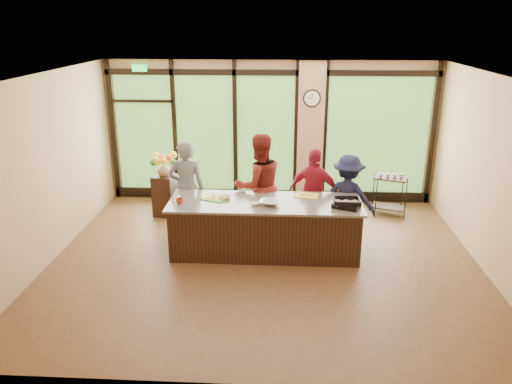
# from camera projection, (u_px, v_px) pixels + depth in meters

# --- Properties ---
(floor) EXTENTS (7.00, 7.00, 0.00)m
(floor) POSITION_uv_depth(u_px,v_px,m) (264.00, 260.00, 8.28)
(floor) COLOR brown
(floor) RESTS_ON ground
(ceiling) EXTENTS (7.00, 7.00, 0.00)m
(ceiling) POSITION_uv_depth(u_px,v_px,m) (265.00, 76.00, 7.30)
(ceiling) COLOR white
(ceiling) RESTS_ON back_wall
(back_wall) EXTENTS (7.00, 0.00, 7.00)m
(back_wall) POSITION_uv_depth(u_px,v_px,m) (270.00, 132.00, 10.62)
(back_wall) COLOR tan
(back_wall) RESTS_ON floor
(left_wall) EXTENTS (0.00, 6.00, 6.00)m
(left_wall) POSITION_uv_depth(u_px,v_px,m) (46.00, 170.00, 7.98)
(left_wall) COLOR tan
(left_wall) RESTS_ON floor
(right_wall) EXTENTS (0.00, 6.00, 6.00)m
(right_wall) POSITION_uv_depth(u_px,v_px,m) (494.00, 177.00, 7.60)
(right_wall) COLOR tan
(right_wall) RESTS_ON floor
(window_wall) EXTENTS (6.90, 0.12, 3.00)m
(window_wall) POSITION_uv_depth(u_px,v_px,m) (278.00, 138.00, 10.60)
(window_wall) COLOR tan
(window_wall) RESTS_ON floor
(island_base) EXTENTS (3.10, 1.00, 0.88)m
(island_base) POSITION_uv_depth(u_px,v_px,m) (265.00, 228.00, 8.42)
(island_base) COLOR black
(island_base) RESTS_ON floor
(countertop) EXTENTS (3.20, 1.10, 0.04)m
(countertop) POSITION_uv_depth(u_px,v_px,m) (265.00, 203.00, 8.27)
(countertop) COLOR slate
(countertop) RESTS_ON island_base
(wall_clock) EXTENTS (0.36, 0.04, 0.36)m
(wall_clock) POSITION_uv_depth(u_px,v_px,m) (312.00, 98.00, 10.20)
(wall_clock) COLOR black
(wall_clock) RESTS_ON window_wall
(cook_left) EXTENTS (0.70, 0.51, 1.78)m
(cook_left) POSITION_uv_depth(u_px,v_px,m) (187.00, 188.00, 9.01)
(cook_left) COLOR slate
(cook_left) RESTS_ON floor
(cook_midleft) EXTENTS (1.13, 1.03, 1.90)m
(cook_midleft) POSITION_uv_depth(u_px,v_px,m) (259.00, 186.00, 8.95)
(cook_midleft) COLOR maroon
(cook_midleft) RESTS_ON floor
(cook_midright) EXTENTS (1.03, 0.69, 1.63)m
(cook_midright) POSITION_uv_depth(u_px,v_px,m) (314.00, 193.00, 9.00)
(cook_midright) COLOR maroon
(cook_midright) RESTS_ON floor
(cook_right) EXTENTS (1.13, 0.86, 1.55)m
(cook_right) POSITION_uv_depth(u_px,v_px,m) (347.00, 197.00, 8.88)
(cook_right) COLOR #181A35
(cook_right) RESTS_ON floor
(roasting_pan) EXTENTS (0.51, 0.46, 0.07)m
(roasting_pan) POSITION_uv_depth(u_px,v_px,m) (347.00, 205.00, 8.01)
(roasting_pan) COLOR black
(roasting_pan) RESTS_ON countertop
(mixing_bowl) EXTENTS (0.38, 0.38, 0.08)m
(mixing_bowl) POSITION_uv_depth(u_px,v_px,m) (270.00, 203.00, 8.10)
(mixing_bowl) COLOR silver
(mixing_bowl) RESTS_ON countertop
(cutting_board_left) EXTENTS (0.51, 0.45, 0.01)m
(cutting_board_left) POSITION_uv_depth(u_px,v_px,m) (214.00, 198.00, 8.40)
(cutting_board_left) COLOR green
(cutting_board_left) RESTS_ON countertop
(cutting_board_center) EXTENTS (0.45, 0.35, 0.01)m
(cutting_board_center) POSITION_uv_depth(u_px,v_px,m) (216.00, 197.00, 8.46)
(cutting_board_center) COLOR yellow
(cutting_board_center) RESTS_ON countertop
(cutting_board_right) EXTENTS (0.45, 0.38, 0.01)m
(cutting_board_right) POSITION_uv_depth(u_px,v_px,m) (306.00, 195.00, 8.54)
(cutting_board_right) COLOR yellow
(cutting_board_right) RESTS_ON countertop
(prep_bowl_near) EXTENTS (0.21, 0.21, 0.05)m
(prep_bowl_near) POSITION_uv_depth(u_px,v_px,m) (225.00, 197.00, 8.39)
(prep_bowl_near) COLOR white
(prep_bowl_near) RESTS_ON countertop
(prep_bowl_mid) EXTENTS (0.17, 0.17, 0.04)m
(prep_bowl_mid) POSITION_uv_depth(u_px,v_px,m) (255.00, 204.00, 8.10)
(prep_bowl_mid) COLOR white
(prep_bowl_mid) RESTS_ON countertop
(prep_bowl_far) EXTENTS (0.17, 0.17, 0.03)m
(prep_bowl_far) POSITION_uv_depth(u_px,v_px,m) (242.00, 191.00, 8.72)
(prep_bowl_far) COLOR white
(prep_bowl_far) RESTS_ON countertop
(red_ramekin) EXTENTS (0.15, 0.15, 0.09)m
(red_ramekin) POSITION_uv_depth(u_px,v_px,m) (180.00, 201.00, 8.16)
(red_ramekin) COLOR #AD2711
(red_ramekin) RESTS_ON countertop
(flower_stand) EXTENTS (0.49, 0.49, 0.83)m
(flower_stand) POSITION_uv_depth(u_px,v_px,m) (165.00, 195.00, 10.06)
(flower_stand) COLOR black
(flower_stand) RESTS_ON floor
(flower_vase) EXTENTS (0.29, 0.29, 0.28)m
(flower_vase) POSITION_uv_depth(u_px,v_px,m) (164.00, 169.00, 9.88)
(flower_vase) COLOR #977E52
(flower_vase) RESTS_ON flower_stand
(bar_cart) EXTENTS (0.72, 0.56, 0.87)m
(bar_cart) POSITION_uv_depth(u_px,v_px,m) (390.00, 190.00, 10.04)
(bar_cart) COLOR black
(bar_cart) RESTS_ON floor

